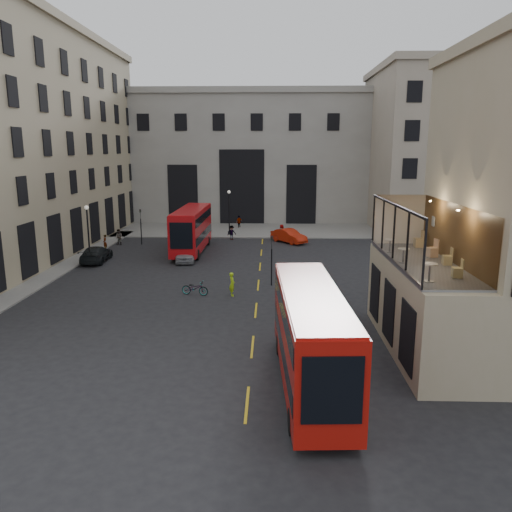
{
  "coord_description": "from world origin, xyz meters",
  "views": [
    {
      "loc": [
        -1.08,
        -24.46,
        10.17
      ],
      "look_at": [
        -2.07,
        8.59,
        3.0
      ],
      "focal_mm": 35.0,
      "sensor_mm": 36.0,
      "label": 1
    }
  ],
  "objects_px": {
    "street_lamp_a": "(89,239)",
    "cyclist": "(232,284)",
    "car_a": "(186,254)",
    "traffic_light_near": "(272,254)",
    "cafe_chair_a": "(457,272)",
    "pedestrian_e": "(105,243)",
    "car_c": "(96,254)",
    "bus_far": "(192,228)",
    "street_lamp_b": "(229,215)",
    "cafe_chair_b": "(447,259)",
    "cafe_chair_c": "(432,252)",
    "pedestrian_d": "(282,232)",
    "car_b": "(289,236)",
    "bus_near": "(311,333)",
    "cafe_table_far": "(390,244)",
    "cafe_table_near": "(430,270)",
    "bicycle": "(195,288)",
    "pedestrian_c": "(239,222)",
    "traffic_light_far": "(141,222)",
    "cafe_table_mid": "(404,253)",
    "cafe_chair_d": "(419,242)",
    "pedestrian_a": "(119,237)"
  },
  "relations": [
    {
      "from": "bus_near",
      "to": "cafe_chair_d",
      "type": "xyz_separation_m",
      "value": [
        6.77,
        8.22,
        2.48
      ]
    },
    {
      "from": "cyclist",
      "to": "pedestrian_a",
      "type": "xyz_separation_m",
      "value": [
        -13.55,
        18.43,
        0.01
      ]
    },
    {
      "from": "traffic_light_far",
      "to": "cafe_table_far",
      "type": "bearing_deg",
      "value": -51.31
    },
    {
      "from": "traffic_light_far",
      "to": "street_lamp_b",
      "type": "relative_size",
      "value": 0.71
    },
    {
      "from": "traffic_light_far",
      "to": "pedestrian_d",
      "type": "bearing_deg",
      "value": 14.43
    },
    {
      "from": "cafe_table_mid",
      "to": "cafe_chair_b",
      "type": "xyz_separation_m",
      "value": [
        2.03,
        -0.38,
        -0.22
      ]
    },
    {
      "from": "cafe_chair_c",
      "to": "pedestrian_c",
      "type": "bearing_deg",
      "value": 108.27
    },
    {
      "from": "car_b",
      "to": "bicycle",
      "type": "distance_m",
      "value": 21.52
    },
    {
      "from": "bus_far",
      "to": "cafe_chair_d",
      "type": "height_order",
      "value": "cafe_chair_d"
    },
    {
      "from": "bus_near",
      "to": "pedestrian_e",
      "type": "height_order",
      "value": "bus_near"
    },
    {
      "from": "cafe_table_mid",
      "to": "cafe_chair_d",
      "type": "relative_size",
      "value": 0.76
    },
    {
      "from": "bicycle",
      "to": "pedestrian_d",
      "type": "relative_size",
      "value": 1.18
    },
    {
      "from": "car_b",
      "to": "bus_near",
      "type": "bearing_deg",
      "value": -129.97
    },
    {
      "from": "bicycle",
      "to": "cafe_chair_c",
      "type": "xyz_separation_m",
      "value": [
        13.78,
        -7.98,
        4.38
      ]
    },
    {
      "from": "traffic_light_near",
      "to": "car_c",
      "type": "bearing_deg",
      "value": 154.8
    },
    {
      "from": "street_lamp_a",
      "to": "cafe_chair_d",
      "type": "height_order",
      "value": "cafe_chair_d"
    },
    {
      "from": "car_a",
      "to": "pedestrian_d",
      "type": "distance_m",
      "value": 14.93
    },
    {
      "from": "street_lamp_b",
      "to": "cafe_chair_c",
      "type": "bearing_deg",
      "value": -67.77
    },
    {
      "from": "car_a",
      "to": "traffic_light_near",
      "type": "bearing_deg",
      "value": -51.37
    },
    {
      "from": "street_lamp_b",
      "to": "cafe_chair_b",
      "type": "xyz_separation_m",
      "value": [
        13.53,
        -34.5,
        2.47
      ]
    },
    {
      "from": "street_lamp_b",
      "to": "pedestrian_e",
      "type": "distance_m",
      "value": 15.2
    },
    {
      "from": "bus_far",
      "to": "car_b",
      "type": "height_order",
      "value": "bus_far"
    },
    {
      "from": "bus_far",
      "to": "pedestrian_c",
      "type": "distance_m",
      "value": 15.59
    },
    {
      "from": "bus_near",
      "to": "cafe_chair_a",
      "type": "xyz_separation_m",
      "value": [
        6.46,
        1.28,
        2.44
      ]
    },
    {
      "from": "cafe_table_near",
      "to": "cafe_chair_b",
      "type": "height_order",
      "value": "cafe_chair_b"
    },
    {
      "from": "pedestrian_e",
      "to": "cafe_chair_b",
      "type": "bearing_deg",
      "value": 29.86
    },
    {
      "from": "cafe_chair_a",
      "to": "pedestrian_e",
      "type": "bearing_deg",
      "value": 132.14
    },
    {
      "from": "car_c",
      "to": "cafe_table_mid",
      "type": "relative_size",
      "value": 6.86
    },
    {
      "from": "pedestrian_a",
      "to": "cafe_table_mid",
      "type": "distance_m",
      "value": 36.18
    },
    {
      "from": "car_c",
      "to": "bus_far",
      "type": "bearing_deg",
      "value": -152.7
    },
    {
      "from": "street_lamp_a",
      "to": "cafe_chair_b",
      "type": "relative_size",
      "value": 6.24
    },
    {
      "from": "street_lamp_a",
      "to": "car_c",
      "type": "relative_size",
      "value": 1.08
    },
    {
      "from": "traffic_light_far",
      "to": "car_b",
      "type": "xyz_separation_m",
      "value": [
        15.91,
        1.5,
        -1.68
      ]
    },
    {
      "from": "cyclist",
      "to": "pedestrian_c",
      "type": "height_order",
      "value": "cyclist"
    },
    {
      "from": "car_a",
      "to": "cafe_chair_a",
      "type": "relative_size",
      "value": 5.02
    },
    {
      "from": "bicycle",
      "to": "cafe_chair_a",
      "type": "bearing_deg",
      "value": -120.03
    },
    {
      "from": "street_lamp_a",
      "to": "car_a",
      "type": "bearing_deg",
      "value": 13.88
    },
    {
      "from": "bus_far",
      "to": "cyclist",
      "type": "bearing_deg",
      "value": -71.06
    },
    {
      "from": "bicycle",
      "to": "traffic_light_near",
      "type": "bearing_deg",
      "value": -51.04
    },
    {
      "from": "cafe_table_far",
      "to": "cafe_chair_a",
      "type": "distance_m",
      "value": 5.73
    },
    {
      "from": "street_lamp_b",
      "to": "car_a",
      "type": "bearing_deg",
      "value": -101.58
    },
    {
      "from": "bus_far",
      "to": "pedestrian_e",
      "type": "bearing_deg",
      "value": 177.78
    },
    {
      "from": "street_lamp_a",
      "to": "cyclist",
      "type": "relative_size",
      "value": 3.18
    },
    {
      "from": "pedestrian_d",
      "to": "cafe_chair_c",
      "type": "height_order",
      "value": "cafe_chair_c"
    },
    {
      "from": "cafe_table_near",
      "to": "cafe_table_far",
      "type": "distance_m",
      "value": 6.2
    },
    {
      "from": "cafe_table_mid",
      "to": "bus_far",
      "type": "bearing_deg",
      "value": 120.62
    },
    {
      "from": "street_lamp_b",
      "to": "car_b",
      "type": "xyz_separation_m",
      "value": [
        6.91,
        -4.5,
        -1.65
      ]
    },
    {
      "from": "pedestrian_e",
      "to": "cafe_table_mid",
      "type": "xyz_separation_m",
      "value": [
        23.35,
        -24.73,
        4.27
      ]
    },
    {
      "from": "car_a",
      "to": "car_c",
      "type": "distance_m",
      "value": 8.15
    },
    {
      "from": "traffic_light_near",
      "to": "bus_far",
      "type": "relative_size",
      "value": 0.35
    }
  ]
}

